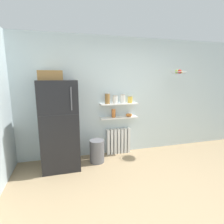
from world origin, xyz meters
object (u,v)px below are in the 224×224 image
(storage_jar_1, at_px, (115,99))
(hanging_fruit_basket, at_px, (179,72))
(storage_jar_0, at_px, (107,98))
(shelf_bowl, at_px, (129,115))
(storage_jar_2, at_px, (123,99))
(trash_bin, at_px, (97,151))
(radiator, at_px, (118,141))
(refrigerator, at_px, (60,123))
(storage_jar_3, at_px, (130,99))
(vase, at_px, (114,113))

(storage_jar_1, distance_m, hanging_fruit_basket, 1.48)
(storage_jar_0, height_order, shelf_bowl, storage_jar_0)
(storage_jar_2, bearing_deg, shelf_bowl, 0.00)
(storage_jar_2, bearing_deg, trash_bin, -156.69)
(radiator, height_order, shelf_bowl, shelf_bowl)
(refrigerator, height_order, storage_jar_3, refrigerator)
(radiator, bearing_deg, refrigerator, -167.82)
(refrigerator, relative_size, storage_jar_2, 9.32)
(vase, bearing_deg, storage_jar_2, 0.00)
(hanging_fruit_basket, bearing_deg, trash_bin, 178.73)
(storage_jar_3, xyz_separation_m, shelf_bowl, (-0.02, 0.00, -0.36))
(radiator, distance_m, trash_bin, 0.64)
(storage_jar_3, xyz_separation_m, vase, (-0.39, 0.00, -0.30))
(storage_jar_0, bearing_deg, storage_jar_3, 0.00)
(storage_jar_0, distance_m, storage_jar_2, 0.35)
(vase, xyz_separation_m, hanging_fruit_basket, (1.36, -0.32, 0.89))
(refrigerator, height_order, radiator, refrigerator)
(storage_jar_2, xyz_separation_m, shelf_bowl, (0.15, 0.00, -0.37))
(refrigerator, bearing_deg, storage_jar_1, 11.67)
(storage_jar_0, bearing_deg, trash_bin, -136.86)
(radiator, relative_size, vase, 3.15)
(radiator, height_order, vase, vase)
(refrigerator, distance_m, storage_jar_3, 1.60)
(radiator, bearing_deg, storage_jar_1, -161.05)
(shelf_bowl, bearing_deg, storage_jar_2, 180.00)
(refrigerator, relative_size, hanging_fruit_basket, 5.35)
(trash_bin, bearing_deg, storage_jar_1, 30.56)
(radiator, xyz_separation_m, storage_jar_3, (0.26, -0.03, 0.97))
(radiator, distance_m, storage_jar_3, 1.00)
(storage_jar_1, distance_m, shelf_bowl, 0.49)
(radiator, xyz_separation_m, storage_jar_1, (-0.09, -0.03, 0.98))
(storage_jar_0, distance_m, storage_jar_1, 0.18)
(radiator, distance_m, hanging_fruit_basket, 2.02)
(trash_bin, bearing_deg, vase, 32.57)
(storage_jar_0, bearing_deg, storage_jar_1, 0.00)
(storage_jar_1, height_order, hanging_fruit_basket, hanging_fruit_basket)
(hanging_fruit_basket, bearing_deg, refrigerator, 178.32)
(trash_bin, height_order, hanging_fruit_basket, hanging_fruit_basket)
(shelf_bowl, xyz_separation_m, trash_bin, (-0.80, -0.28, -0.67))
(storage_jar_2, relative_size, trash_bin, 0.42)
(refrigerator, distance_m, storage_jar_1, 1.27)
(shelf_bowl, distance_m, hanging_fruit_basket, 1.41)
(storage_jar_0, relative_size, vase, 1.27)
(refrigerator, relative_size, storage_jar_1, 10.35)
(refrigerator, bearing_deg, hanging_fruit_basket, -1.68)
(radiator, xyz_separation_m, shelf_bowl, (0.24, -0.03, 0.61))
(storage_jar_2, distance_m, storage_jar_3, 0.18)
(storage_jar_2, distance_m, trash_bin, 1.26)
(refrigerator, xyz_separation_m, vase, (1.15, 0.24, 0.08))
(storage_jar_0, height_order, trash_bin, storage_jar_0)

